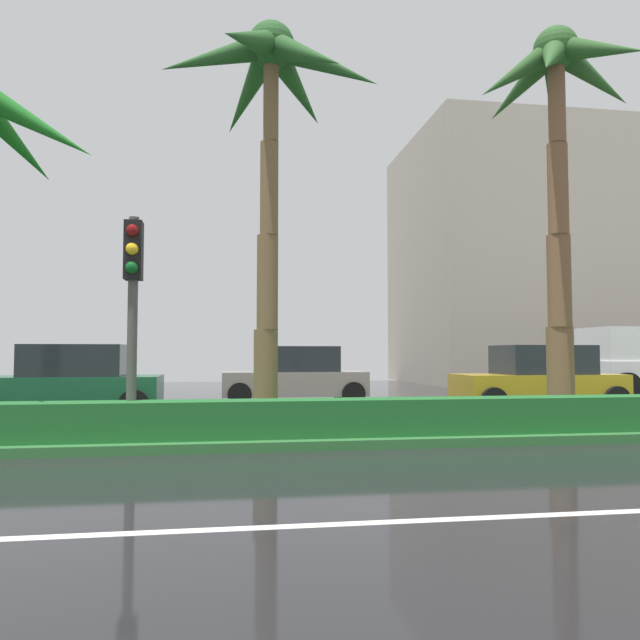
{
  "coord_description": "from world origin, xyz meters",
  "views": [
    {
      "loc": [
        4.55,
        -3.35,
        1.5
      ],
      "look_at": [
        6.92,
        11.7,
        2.34
      ],
      "focal_mm": 34.25,
      "sensor_mm": 36.0,
      "label": 1
    }
  ],
  "objects": [
    {
      "name": "palm_tree_centre",
      "position": [
        5.43,
        8.11,
        6.38
      ],
      "size": [
        4.35,
        4.0,
        7.77
      ],
      "color": "brown",
      "rests_on": "median_strip"
    },
    {
      "name": "palm_tree_centre_right",
      "position": [
        11.3,
        8.08,
        6.33
      ],
      "size": [
        3.53,
        3.49,
        8.12
      ],
      "color": "brown",
      "rests_on": "median_strip"
    },
    {
      "name": "traffic_signal_median_right",
      "position": [
        3.08,
        6.84,
        2.62
      ],
      "size": [
        0.28,
        0.43,
        3.58
      ],
      "color": "#4C4C47",
      "rests_on": "median_strip"
    },
    {
      "name": "car_in_traffic_third",
      "position": [
        0.92,
        12.14,
        0.83
      ],
      "size": [
        4.3,
        2.02,
        1.72
      ],
      "rotation": [
        0.0,
        0.0,
        3.14
      ],
      "color": "#195133",
      "rests_on": "ground_plane"
    },
    {
      "name": "car_in_traffic_fourth",
      "position": [
        6.7,
        15.07,
        0.83
      ],
      "size": [
        4.3,
        2.02,
        1.72
      ],
      "rotation": [
        0.0,
        0.0,
        3.14
      ],
      "color": "gray",
      "rests_on": "ground_plane"
    },
    {
      "name": "car_in_traffic_fifth",
      "position": [
        12.78,
        11.7,
        0.83
      ],
      "size": [
        4.3,
        2.02,
        1.72
      ],
      "rotation": [
        0.0,
        0.0,
        3.14
      ],
      "color": "#B28C1E",
      "rests_on": "ground_plane"
    },
    {
      "name": "building_far_right",
      "position": [
        22.29,
        26.96,
        6.41
      ],
      "size": [
        16.1,
        10.09,
        12.82
      ],
      "color": "#A89E8E",
      "rests_on": "ground_plane"
    }
  ]
}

